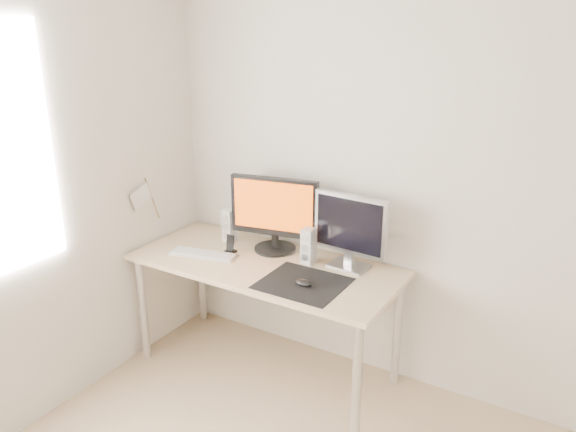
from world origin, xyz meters
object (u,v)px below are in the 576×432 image
at_px(second_monitor, 350,228).
at_px(speaker_right, 308,246).
at_px(keyboard, 203,254).
at_px(phone_dock, 230,247).
at_px(desk, 265,275).
at_px(mouse, 304,283).
at_px(main_monitor, 274,212).
at_px(speaker_left, 229,225).

height_order(second_monitor, speaker_right, second_monitor).
height_order(keyboard, phone_dock, phone_dock).
xyz_separation_m(keyboard, phone_dock, (0.12, 0.12, 0.03)).
bearing_deg(desk, mouse, -23.94).
bearing_deg(phone_dock, keyboard, -134.04).
distance_m(main_monitor, keyboard, 0.50).
distance_m(mouse, speaker_left, 0.81).
height_order(second_monitor, keyboard, second_monitor).
bearing_deg(main_monitor, keyboard, -139.02).
relative_size(main_monitor, second_monitor, 1.21).
height_order(main_monitor, speaker_right, main_monitor).
xyz_separation_m(mouse, keyboard, (-0.73, 0.06, -0.01)).
height_order(desk, phone_dock, phone_dock).
relative_size(main_monitor, speaker_right, 2.56).
xyz_separation_m(desk, phone_dock, (-0.26, 0.02, 0.11)).
bearing_deg(desk, speaker_right, 30.27).
bearing_deg(speaker_left, speaker_right, -4.09).
distance_m(desk, speaker_right, 0.32).
height_order(desk, speaker_left, speaker_left).
height_order(mouse, speaker_left, speaker_left).
bearing_deg(keyboard, phone_dock, 45.96).
height_order(desk, speaker_right, speaker_right).
bearing_deg(mouse, main_monitor, 139.35).
bearing_deg(desk, phone_dock, 175.81).
distance_m(mouse, keyboard, 0.73).
distance_m(desk, phone_dock, 0.29).
bearing_deg(mouse, desk, 156.06).
height_order(mouse, second_monitor, second_monitor).
distance_m(mouse, phone_dock, 0.64).
bearing_deg(desk, speaker_left, 155.82).
xyz_separation_m(main_monitor, speaker_left, (-0.33, -0.02, -0.15)).
relative_size(speaker_right, phone_dock, 1.88).
distance_m(main_monitor, speaker_left, 0.36).
bearing_deg(speaker_left, desk, -24.18).
relative_size(second_monitor, keyboard, 1.04).
bearing_deg(keyboard, speaker_right, 20.83).
height_order(main_monitor, speaker_left, main_monitor).
height_order(desk, second_monitor, second_monitor).
bearing_deg(keyboard, desk, 14.72).
bearing_deg(phone_dock, mouse, -15.87).
distance_m(speaker_left, keyboard, 0.29).
xyz_separation_m(desk, speaker_left, (-0.38, 0.17, 0.19)).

